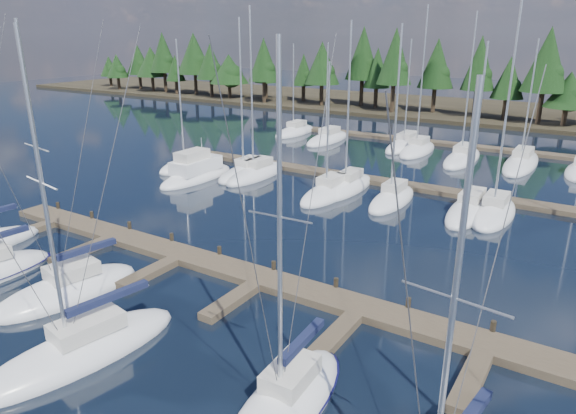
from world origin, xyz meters
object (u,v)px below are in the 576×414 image
Objects in this scene: main_dock at (257,283)px; front_sailboat_3 at (81,351)px; motor_yacht_left at (196,174)px; front_sailboat_4 at (286,402)px; front_sailboat_2 at (68,290)px.

main_dock is 3.05× the size of front_sailboat_3.
front_sailboat_3 is 1.55× the size of motor_yacht_left.
motor_yacht_left is (-24.18, 22.06, 0.21)m from front_sailboat_4.
front_sailboat_3 is (5.27, -3.15, -0.01)m from front_sailboat_2.
main_dock is at bearing -39.91° from motor_yacht_left.
front_sailboat_2 reaches higher than motor_yacht_left.
main_dock is at bearing 37.69° from front_sailboat_2.
front_sailboat_2 is 1.02× the size of front_sailboat_3.
motor_yacht_left is (-14.96, 24.05, 0.22)m from front_sailboat_3.
front_sailboat_4 reaches higher than main_dock.
front_sailboat_4 is (6.54, -7.30, 0.09)m from main_dock.
front_sailboat_2 is (-7.96, -6.15, 0.09)m from main_dock.
front_sailboat_4 is at bearing -42.37° from motor_yacht_left.
front_sailboat_2 is at bearing 149.19° from front_sailboat_3.
front_sailboat_2 is at bearing -142.31° from main_dock.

